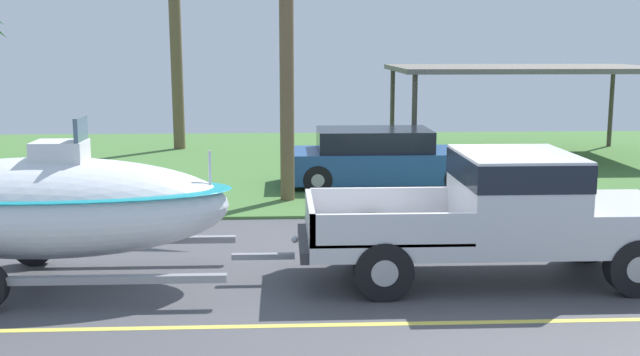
# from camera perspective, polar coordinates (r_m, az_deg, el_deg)

# --- Properties ---
(ground) EXTENTS (36.00, 22.00, 0.11)m
(ground) POSITION_cam_1_polar(r_m,az_deg,el_deg) (19.65, 3.56, -0.10)
(ground) COLOR #4C4C51
(pickup_truck_towing) EXTENTS (5.45, 1.98, 1.85)m
(pickup_truck_towing) POSITION_cam_1_polar(r_m,az_deg,el_deg) (11.56, 13.78, -2.25)
(pickup_truck_towing) COLOR silver
(pickup_truck_towing) RESTS_ON ground
(boat_on_trailer) EXTENTS (6.35, 2.37, 2.39)m
(boat_on_trailer) POSITION_cam_1_polar(r_m,az_deg,el_deg) (11.55, -19.55, -1.96)
(boat_on_trailer) COLOR gray
(boat_on_trailer) RESTS_ON ground
(parked_sedan_near) EXTENTS (4.69, 1.91, 1.38)m
(parked_sedan_near) POSITION_cam_1_polar(r_m,az_deg,el_deg) (18.49, 4.47, 1.40)
(parked_sedan_near) COLOR #234C89
(parked_sedan_near) RESTS_ON ground
(carport_awning) EXTENTS (7.57, 4.62, 2.69)m
(carport_awning) POSITION_cam_1_polar(r_m,az_deg,el_deg) (23.64, 14.66, 7.59)
(carport_awning) COLOR #4C4238
(carport_awning) RESTS_ON ground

